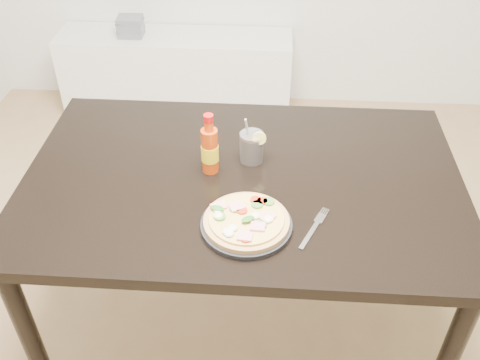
# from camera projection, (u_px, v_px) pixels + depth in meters

# --- Properties ---
(dining_table) EXTENTS (1.40, 0.90, 0.75)m
(dining_table) POSITION_uv_depth(u_px,v_px,m) (242.00, 196.00, 1.76)
(dining_table) COLOR black
(dining_table) RESTS_ON ground
(plate) EXTENTS (0.26, 0.26, 0.02)m
(plate) POSITION_uv_depth(u_px,v_px,m) (246.00, 225.00, 1.52)
(plate) COLOR black
(plate) RESTS_ON dining_table
(pizza) EXTENTS (0.24, 0.24, 0.03)m
(pizza) POSITION_uv_depth(u_px,v_px,m) (246.00, 220.00, 1.50)
(pizza) COLOR tan
(pizza) RESTS_ON plate
(hot_sauce_bottle) EXTENTS (0.06, 0.06, 0.21)m
(hot_sauce_bottle) POSITION_uv_depth(u_px,v_px,m) (210.00, 149.00, 1.68)
(hot_sauce_bottle) COLOR #C53E0B
(hot_sauce_bottle) RESTS_ON dining_table
(cola_cup) EXTENTS (0.09, 0.08, 0.17)m
(cola_cup) POSITION_uv_depth(u_px,v_px,m) (252.00, 148.00, 1.75)
(cola_cup) COLOR black
(cola_cup) RESTS_ON dining_table
(fork) EXTENTS (0.09, 0.18, 0.00)m
(fork) POSITION_uv_depth(u_px,v_px,m) (315.00, 227.00, 1.52)
(fork) COLOR silver
(fork) RESTS_ON dining_table
(media_console) EXTENTS (1.40, 0.34, 0.50)m
(media_console) POSITION_uv_depth(u_px,v_px,m) (177.00, 74.00, 3.32)
(media_console) COLOR white
(media_console) RESTS_ON ground
(cd_stack) EXTENTS (0.14, 0.12, 0.11)m
(cd_stack) POSITION_uv_depth(u_px,v_px,m) (130.00, 26.00, 3.12)
(cd_stack) COLOR slate
(cd_stack) RESTS_ON media_console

